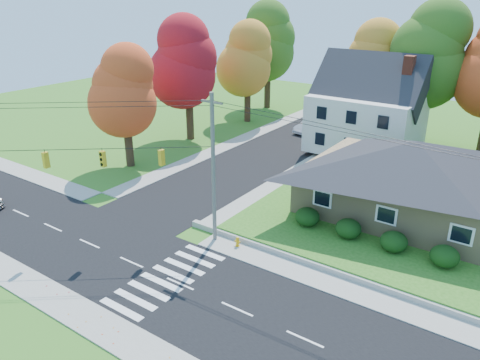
% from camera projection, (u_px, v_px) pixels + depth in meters
% --- Properties ---
extents(ground, '(120.00, 120.00, 0.00)m').
position_uv_depth(ground, '(180.00, 284.00, 26.75)').
color(ground, '#3D7923').
extents(road_main, '(90.00, 8.00, 0.02)m').
position_uv_depth(road_main, '(180.00, 284.00, 26.75)').
color(road_main, black).
rests_on(road_main, ground).
extents(road_cross, '(8.00, 44.00, 0.02)m').
position_uv_depth(road_cross, '(285.00, 145.00, 50.74)').
color(road_cross, black).
rests_on(road_cross, ground).
extents(sidewalk_north, '(90.00, 2.00, 0.08)m').
position_uv_depth(sidewalk_north, '(231.00, 247.00, 30.53)').
color(sidewalk_north, '#9C9A90').
rests_on(sidewalk_north, ground).
extents(sidewalk_south, '(90.00, 2.00, 0.08)m').
position_uv_depth(sidewalk_south, '(112.00, 332.00, 22.94)').
color(sidewalk_south, '#9C9A90').
rests_on(sidewalk_south, ground).
extents(ranch_house, '(14.60, 10.60, 5.40)m').
position_uv_depth(ranch_house, '(411.00, 176.00, 33.43)').
color(ranch_house, tan).
rests_on(ranch_house, lawn).
extents(colonial_house, '(10.40, 8.40, 9.60)m').
position_uv_depth(colonial_house, '(367.00, 110.00, 46.27)').
color(colonial_house, silver).
rests_on(colonial_house, lawn).
extents(hedge_row, '(10.70, 1.70, 1.27)m').
position_uv_depth(hedge_row, '(370.00, 235.00, 29.79)').
color(hedge_row, '#163A10').
rests_on(hedge_row, lawn).
extents(traffic_infrastructure, '(38.10, 10.66, 10.00)m').
position_uv_depth(traffic_infrastructure, '(190.00, 193.00, 25.92)').
color(traffic_infrastructure, '#666059').
rests_on(traffic_infrastructure, ground).
extents(tree_lot_0, '(6.72, 6.72, 12.51)m').
position_uv_depth(tree_lot_0, '(373.00, 63.00, 50.51)').
color(tree_lot_0, '#3F2A19').
rests_on(tree_lot_0, lawn).
extents(tree_lot_1, '(7.84, 7.84, 14.60)m').
position_uv_depth(tree_lot_1, '(430.00, 56.00, 46.08)').
color(tree_lot_1, '#3F2A19').
rests_on(tree_lot_1, lawn).
extents(tree_west_0, '(6.16, 6.16, 11.47)m').
position_uv_depth(tree_west_0, '(124.00, 91.00, 42.19)').
color(tree_west_0, '#3F2A19').
rests_on(tree_west_0, ground).
extents(tree_west_1, '(7.28, 7.28, 13.56)m').
position_uv_depth(tree_west_1, '(188.00, 63.00, 49.82)').
color(tree_west_1, '#3F2A19').
rests_on(tree_west_1, ground).
extents(tree_west_2, '(6.72, 6.72, 12.51)m').
position_uv_depth(tree_west_2, '(248.00, 59.00, 57.13)').
color(tree_west_2, '#3F2A19').
rests_on(tree_west_2, ground).
extents(tree_west_3, '(7.84, 7.84, 14.60)m').
position_uv_depth(tree_west_3, '(268.00, 42.00, 63.78)').
color(tree_west_3, '#3F2A19').
rests_on(tree_west_3, ground).
extents(white_car, '(2.42, 4.71, 1.48)m').
position_uv_depth(white_car, '(310.00, 126.00, 55.06)').
color(white_car, silver).
rests_on(white_car, road_cross).
extents(fire_hydrant, '(0.41, 0.32, 0.72)m').
position_uv_depth(fire_hydrant, '(237.00, 242.00, 30.51)').
color(fire_hydrant, '#D4940A').
rests_on(fire_hydrant, ground).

